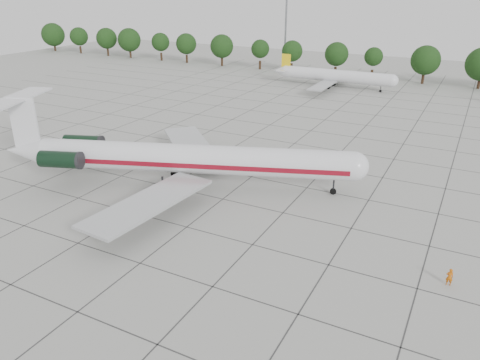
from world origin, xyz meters
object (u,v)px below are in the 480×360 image
Objects in this scene: main_airliner at (173,158)px; ground_crew at (450,277)px; floodlight_mast at (286,19)px; bg_airliner_c at (335,76)px.

main_airliner reaches higher than ground_crew.
floodlight_mast is (-56.32, 98.14, 13.45)m from ground_crew.
bg_airliner_c is (0.42, 68.93, -1.01)m from main_airliner.
floodlight_mast is (-22.83, 22.41, 11.37)m from bg_airliner_c.
floodlight_mast is at bearing -73.51° from ground_crew.
main_airliner is at bearing -90.35° from bg_airliner_c.
main_airliner is 94.62m from floodlight_mast.
floodlight_mast reaches higher than bg_airliner_c.
floodlight_mast is at bearing 135.53° from bg_airliner_c.
floodlight_mast reaches higher than main_airliner.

